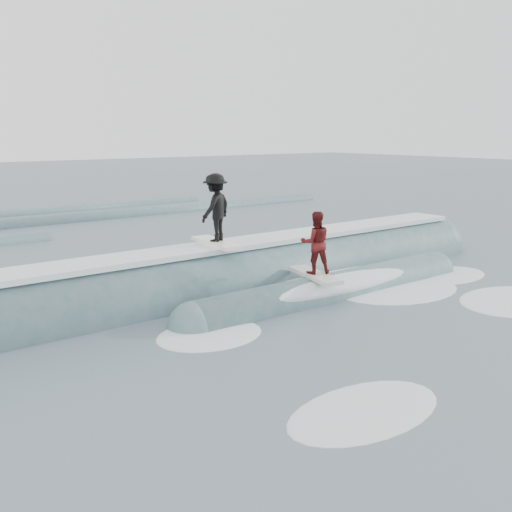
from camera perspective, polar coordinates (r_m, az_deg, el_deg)
ground at (r=14.08m, az=5.16°, el=-5.82°), size 160.00×160.00×0.00m
breaking_wave at (r=16.26m, az=-0.72°, el=-3.13°), size 20.57×4.05×2.53m
surfer_black at (r=15.57m, az=-4.06°, el=4.62°), size 1.37×2.04×1.95m
surfer_red at (r=15.03m, az=5.96°, el=0.96°), size 1.00×2.07×1.75m
whitewater at (r=14.67m, az=11.82°, el=-5.28°), size 16.47×6.91×0.10m
far_swells at (r=28.71m, az=-22.63°, el=2.61°), size 40.36×8.65×0.80m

